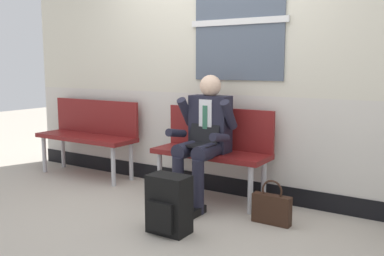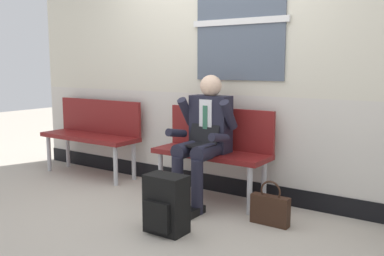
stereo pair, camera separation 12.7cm
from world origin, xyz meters
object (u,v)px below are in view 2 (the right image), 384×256
at_px(bench_with_person, 214,146).
at_px(bench_empty, 93,130).
at_px(handbag, 270,209).
at_px(backpack, 166,205).
at_px(person_seated, 204,136).

relative_size(bench_with_person, bench_empty, 0.89).
xyz_separation_m(bench_empty, handbag, (2.52, -0.35, -0.41)).
xyz_separation_m(bench_with_person, backpack, (0.15, -0.98, -0.31)).
bearing_deg(person_seated, bench_with_person, 90.00).
height_order(backpack, handbag, backpack).
bearing_deg(backpack, bench_with_person, 98.57).
bearing_deg(handbag, bench_with_person, 155.78).
distance_m(bench_empty, person_seated, 1.76).
bearing_deg(backpack, handbag, 45.56).
bearing_deg(bench_empty, bench_with_person, -0.03).
bearing_deg(handbag, backpack, -134.44).
relative_size(bench_empty, person_seated, 1.07).
relative_size(bench_empty, handbag, 3.48).
xyz_separation_m(bench_with_person, handbag, (0.77, -0.35, -0.41)).
xyz_separation_m(backpack, handbag, (0.62, 0.63, -0.10)).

